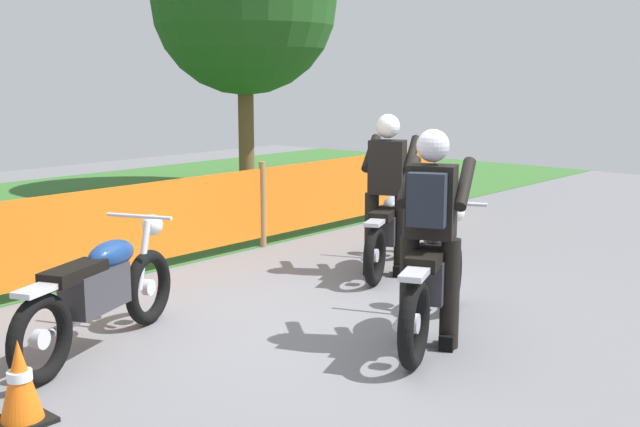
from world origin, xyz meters
TOP-DOWN VIEW (x-y plane):
  - ground at (0.00, 0.00)m, footprint 24.00×24.00m
  - barrier_fence at (0.00, 2.44)m, footprint 11.54×0.08m
  - tree_rightmost at (5.07, 6.02)m, footprint 3.26×3.26m
  - motorcycle_lead at (-1.48, 0.79)m, footprint 1.92×0.94m
  - motorcycle_trailing at (2.01, 0.60)m, footprint 1.85×0.92m
  - motorcycle_third at (0.46, -0.96)m, footprint 2.03×0.98m
  - rider_trailing at (1.84, 0.53)m, footprint 0.70×0.68m
  - rider_third at (0.25, -1.05)m, footprint 0.78×0.68m
  - traffic_cone at (-2.55, 0.04)m, footprint 0.32×0.32m

SIDE VIEW (x-z plane):
  - ground at x=0.00m, z-range -0.02..0.00m
  - traffic_cone at x=-2.55m, z-range -0.01..0.52m
  - motorcycle_trailing at x=2.01m, z-range -0.01..0.91m
  - motorcycle_lead at x=-1.48m, z-range -0.01..0.95m
  - motorcycle_third at x=0.46m, z-range -0.02..1.00m
  - barrier_fence at x=0.00m, z-range 0.02..1.07m
  - rider_trailing at x=1.84m, z-range 0.07..1.76m
  - rider_third at x=0.25m, z-range 0.11..1.80m
  - tree_rightmost at x=5.07m, z-range 0.84..5.81m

